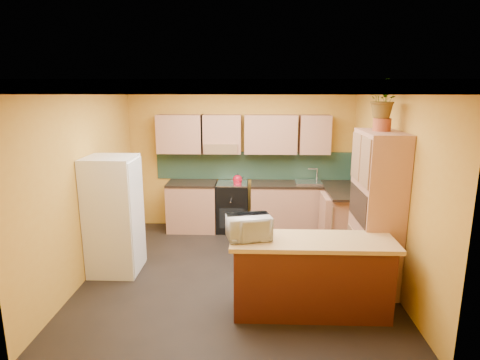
% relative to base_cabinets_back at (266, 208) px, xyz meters
% --- Properties ---
extents(room_shell, '(4.24, 4.24, 2.72)m').
position_rel_base_cabinets_back_xyz_m(room_shell, '(-0.46, -1.52, 1.65)').
color(room_shell, black).
rests_on(room_shell, ground).
extents(base_cabinets_back, '(3.65, 0.60, 0.88)m').
position_rel_base_cabinets_back_xyz_m(base_cabinets_back, '(0.00, 0.00, 0.00)').
color(base_cabinets_back, tan).
rests_on(base_cabinets_back, ground).
extents(countertop_back, '(3.65, 0.62, 0.04)m').
position_rel_base_cabinets_back_xyz_m(countertop_back, '(0.00, -0.00, 0.46)').
color(countertop_back, black).
rests_on(countertop_back, base_cabinets_back).
extents(stove, '(0.58, 0.58, 0.91)m').
position_rel_base_cabinets_back_xyz_m(stove, '(-0.62, -0.00, 0.02)').
color(stove, black).
rests_on(stove, ground).
extents(kettle, '(0.21, 0.21, 0.18)m').
position_rel_base_cabinets_back_xyz_m(kettle, '(-0.53, -0.05, 0.56)').
color(kettle, '#AC0B1F').
rests_on(kettle, stove).
extents(sink, '(0.48, 0.40, 0.03)m').
position_rel_base_cabinets_back_xyz_m(sink, '(0.77, 0.00, 0.50)').
color(sink, silver).
rests_on(sink, countertop_back).
extents(base_cabinets_right, '(0.60, 0.80, 0.88)m').
position_rel_base_cabinets_back_xyz_m(base_cabinets_right, '(1.32, -0.71, 0.00)').
color(base_cabinets_right, tan).
rests_on(base_cabinets_right, ground).
extents(countertop_right, '(0.62, 0.80, 0.04)m').
position_rel_base_cabinets_back_xyz_m(countertop_right, '(1.32, -0.71, 0.46)').
color(countertop_right, black).
rests_on(countertop_right, base_cabinets_right).
extents(fridge, '(0.68, 0.66, 1.70)m').
position_rel_base_cabinets_back_xyz_m(fridge, '(-2.23, -1.79, 0.41)').
color(fridge, white).
rests_on(fridge, ground).
extents(pantry, '(0.48, 0.90, 2.10)m').
position_rel_base_cabinets_back_xyz_m(pantry, '(1.37, -2.13, 0.61)').
color(pantry, tan).
rests_on(pantry, ground).
extents(fern_pot, '(0.22, 0.22, 0.16)m').
position_rel_base_cabinets_back_xyz_m(fern_pot, '(1.37, -2.08, 1.74)').
color(fern_pot, brown).
rests_on(fern_pot, pantry).
extents(fern, '(0.44, 0.39, 0.48)m').
position_rel_base_cabinets_back_xyz_m(fern, '(1.37, -2.08, 2.06)').
color(fern, tan).
rests_on(fern, fern_pot).
extents(breakfast_bar, '(1.80, 0.55, 0.88)m').
position_rel_base_cabinets_back_xyz_m(breakfast_bar, '(0.46, -2.82, 0.00)').
color(breakfast_bar, '#461F10').
rests_on(breakfast_bar, ground).
extents(bar_top, '(1.90, 0.65, 0.05)m').
position_rel_base_cabinets_back_xyz_m(bar_top, '(0.46, -2.82, 0.47)').
color(bar_top, tan).
rests_on(bar_top, breakfast_bar).
extents(microwave, '(0.56, 0.44, 0.27)m').
position_rel_base_cabinets_back_xyz_m(microwave, '(-0.28, -2.82, 0.63)').
color(microwave, white).
rests_on(microwave, bar_top).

